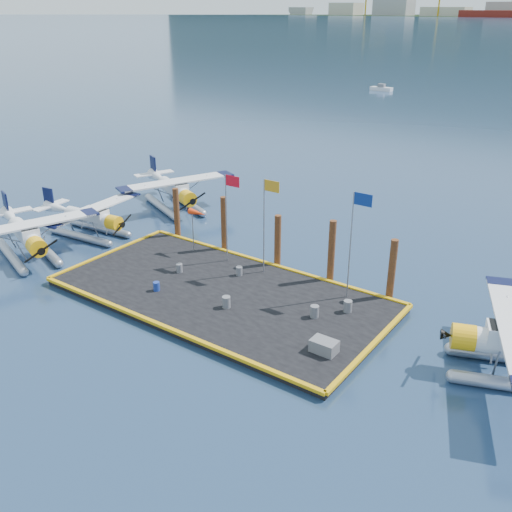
{
  "coord_description": "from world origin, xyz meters",
  "views": [
    {
      "loc": [
        19.53,
        -23.65,
        16.27
      ],
      "look_at": [
        1.18,
        2.0,
        2.33
      ],
      "focal_mm": 40.0,
      "sensor_mm": 36.0,
      "label": 1
    }
  ],
  "objects_px": {
    "flagpole_yellow": "(267,212)",
    "flagpole_blue": "(355,230)",
    "drum_0": "(179,268)",
    "drum_3": "(156,286)",
    "drum_5": "(239,271)",
    "drum_4": "(348,306)",
    "seaplane_c": "(176,192)",
    "piling_2": "(278,243)",
    "piling_1": "(224,226)",
    "piling_0": "(177,214)",
    "crate": "(324,346)",
    "seaplane_a": "(27,238)",
    "drum_1": "(226,302)",
    "flagpole_red": "(229,205)",
    "piling_3": "(331,253)",
    "windsock": "(197,214)",
    "drum_2": "(315,311)",
    "piling_4": "(392,271)",
    "seaplane_b": "(92,220)"
  },
  "relations": [
    {
      "from": "flagpole_blue",
      "to": "flagpole_red",
      "type": "bearing_deg",
      "value": 180.0
    },
    {
      "from": "drum_4",
      "to": "seaplane_a",
      "type": "bearing_deg",
      "value": -166.01
    },
    {
      "from": "piling_4",
      "to": "drum_3",
      "type": "bearing_deg",
      "value": -147.27
    },
    {
      "from": "seaplane_a",
      "to": "drum_0",
      "type": "distance_m",
      "value": 11.36
    },
    {
      "from": "piling_2",
      "to": "flagpole_blue",
      "type": "bearing_deg",
      "value": -14.48
    },
    {
      "from": "seaplane_c",
      "to": "piling_2",
      "type": "xyz_separation_m",
      "value": [
        13.74,
        -4.94,
        0.33
      ]
    },
    {
      "from": "crate",
      "to": "drum_0",
      "type": "bearing_deg",
      "value": 167.6
    },
    {
      "from": "drum_5",
      "to": "piling_1",
      "type": "bearing_deg",
      "value": 140.17
    },
    {
      "from": "seaplane_b",
      "to": "piling_0",
      "type": "bearing_deg",
      "value": 115.07
    },
    {
      "from": "piling_2",
      "to": "drum_1",
      "type": "bearing_deg",
      "value": -81.7
    },
    {
      "from": "seaplane_a",
      "to": "flagpole_yellow",
      "type": "bearing_deg",
      "value": 133.64
    },
    {
      "from": "seaplane_a",
      "to": "flagpole_blue",
      "type": "distance_m",
      "value": 22.61
    },
    {
      "from": "seaplane_c",
      "to": "piling_4",
      "type": "xyz_separation_m",
      "value": [
        21.74,
        -4.94,
        0.43
      ]
    },
    {
      "from": "seaplane_c",
      "to": "drum_1",
      "type": "bearing_deg",
      "value": 75.69
    },
    {
      "from": "seaplane_a",
      "to": "drum_2",
      "type": "xyz_separation_m",
      "value": [
        20.7,
        3.86,
        -0.8
      ]
    },
    {
      "from": "flagpole_red",
      "to": "piling_2",
      "type": "relative_size",
      "value": 1.58
    },
    {
      "from": "drum_4",
      "to": "drum_5",
      "type": "distance_m",
      "value": 7.83
    },
    {
      "from": "flagpole_yellow",
      "to": "flagpole_blue",
      "type": "height_order",
      "value": "flagpole_blue"
    },
    {
      "from": "seaplane_a",
      "to": "seaplane_c",
      "type": "relative_size",
      "value": 1.0
    },
    {
      "from": "drum_0",
      "to": "piling_2",
      "type": "distance_m",
      "value": 6.64
    },
    {
      "from": "drum_1",
      "to": "piling_2",
      "type": "relative_size",
      "value": 0.18
    },
    {
      "from": "drum_4",
      "to": "flagpole_blue",
      "type": "height_order",
      "value": "flagpole_blue"
    },
    {
      "from": "seaplane_b",
      "to": "drum_5",
      "type": "xyz_separation_m",
      "value": [
        13.67,
        0.39,
        -0.69
      ]
    },
    {
      "from": "drum_2",
      "to": "piling_2",
      "type": "relative_size",
      "value": 0.18
    },
    {
      "from": "seaplane_b",
      "to": "seaplane_c",
      "type": "xyz_separation_m",
      "value": [
        0.9,
        8.28,
        0.19
      ]
    },
    {
      "from": "flagpole_yellow",
      "to": "piling_3",
      "type": "height_order",
      "value": "flagpole_yellow"
    },
    {
      "from": "flagpole_yellow",
      "to": "flagpole_red",
      "type": "bearing_deg",
      "value": 180.0
    },
    {
      "from": "seaplane_b",
      "to": "drum_3",
      "type": "height_order",
      "value": "seaplane_b"
    },
    {
      "from": "flagpole_red",
      "to": "piling_0",
      "type": "xyz_separation_m",
      "value": [
        -6.21,
        1.6,
        -2.4
      ]
    },
    {
      "from": "drum_1",
      "to": "seaplane_a",
      "type": "bearing_deg",
      "value": -173.32
    },
    {
      "from": "drum_0",
      "to": "flagpole_blue",
      "type": "bearing_deg",
      "value": 16.94
    },
    {
      "from": "seaplane_c",
      "to": "piling_2",
      "type": "relative_size",
      "value": 2.6
    },
    {
      "from": "drum_1",
      "to": "piling_1",
      "type": "xyz_separation_m",
      "value": [
        -5.48,
        6.74,
        1.36
      ]
    },
    {
      "from": "drum_0",
      "to": "drum_5",
      "type": "height_order",
      "value": "drum_5"
    },
    {
      "from": "drum_1",
      "to": "windsock",
      "type": "bearing_deg",
      "value": 141.69
    },
    {
      "from": "drum_2",
      "to": "piling_4",
      "type": "relative_size",
      "value": 0.17
    },
    {
      "from": "drum_3",
      "to": "piling_4",
      "type": "height_order",
      "value": "piling_4"
    },
    {
      "from": "drum_3",
      "to": "crate",
      "type": "distance_m",
      "value": 11.53
    },
    {
      "from": "flagpole_yellow",
      "to": "piling_0",
      "type": "xyz_separation_m",
      "value": [
        -9.2,
        1.6,
        -2.51
      ]
    },
    {
      "from": "drum_0",
      "to": "piling_1",
      "type": "relative_size",
      "value": 0.14
    },
    {
      "from": "drum_3",
      "to": "piling_3",
      "type": "height_order",
      "value": "piling_3"
    },
    {
      "from": "flagpole_red",
      "to": "piling_3",
      "type": "relative_size",
      "value": 1.4
    },
    {
      "from": "drum_5",
      "to": "piling_0",
      "type": "relative_size",
      "value": 0.14
    },
    {
      "from": "drum_3",
      "to": "drum_5",
      "type": "relative_size",
      "value": 0.96
    },
    {
      "from": "windsock",
      "to": "drum_3",
      "type": "bearing_deg",
      "value": -73.43
    },
    {
      "from": "flagpole_yellow",
      "to": "piling_0",
      "type": "height_order",
      "value": "flagpole_yellow"
    },
    {
      "from": "drum_0",
      "to": "piling_3",
      "type": "xyz_separation_m",
      "value": [
        8.4,
        4.83,
        1.46
      ]
    },
    {
      "from": "piling_1",
      "to": "piling_2",
      "type": "distance_m",
      "value": 4.5
    },
    {
      "from": "flagpole_red",
      "to": "seaplane_c",
      "type": "bearing_deg",
      "value": 149.14
    },
    {
      "from": "flagpole_yellow",
      "to": "piling_3",
      "type": "distance_m",
      "value": 4.75
    }
  ]
}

